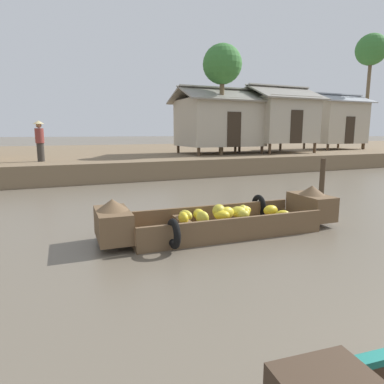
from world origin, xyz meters
The scene contains 10 objects.
ground_plane centered at (0.00, 10.00, 0.00)m, with size 300.00×300.00×0.00m, color #665B4C.
riverbank_strip centered at (0.00, 23.39, 0.40)m, with size 160.00×20.00×0.81m, color #756047.
banana_boat centered at (0.41, 5.82, 0.29)m, with size 4.94×1.80×0.85m.
stilt_house_mid_left centered at (6.41, 17.25, 2.56)m, with size 4.95×3.75×3.64m.
stilt_house_mid_right centered at (10.08, 16.90, 2.74)m, with size 4.25×4.01×3.88m.
stilt_house_right centered at (16.26, 18.40, 2.72)m, with size 4.41×3.15×3.82m.
palm_tree_near centered at (5.93, 16.10, 5.35)m, with size 2.01×2.01×5.62m.
palm_tree_mid centered at (18.72, 17.97, 7.54)m, with size 2.13×2.13×7.94m.
vendor_person centered at (-2.87, 15.41, 1.73)m, with size 0.44×0.44×1.66m.
mooring_post centered at (4.07, 6.96, 0.65)m, with size 0.14×0.14×1.31m, color #423323.
Camera 1 is at (-2.84, -0.01, 2.00)m, focal length 31.97 mm.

